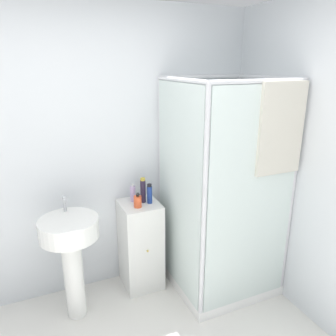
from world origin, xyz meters
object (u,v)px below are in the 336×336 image
object	(u,v)px
lotion_bottle_white	(133,194)
shampoo_bottle_tall_black	(143,190)
sink	(71,246)
soap_dispenser	(138,201)
shampoo_bottle_blue	(150,194)

from	to	relation	value
lotion_bottle_white	shampoo_bottle_tall_black	bearing A→B (deg)	-33.87
shampoo_bottle_tall_black	lotion_bottle_white	distance (m)	0.10
sink	shampoo_bottle_tall_black	bearing A→B (deg)	15.03
soap_dispenser	lotion_bottle_white	bearing A→B (deg)	89.75
shampoo_bottle_tall_black	soap_dispenser	bearing A→B (deg)	-134.01
sink	soap_dispenser	xyz separation A→B (m)	(0.59, 0.10, 0.24)
shampoo_bottle_tall_black	sink	bearing A→B (deg)	-164.97
sink	shampoo_bottle_blue	distance (m)	0.78
sink	shampoo_bottle_tall_black	xyz separation A→B (m)	(0.67, 0.18, 0.30)
sink	shampoo_bottle_blue	world-z (taller)	same
shampoo_bottle_tall_black	shampoo_bottle_blue	bearing A→B (deg)	-45.09
shampoo_bottle_tall_black	shampoo_bottle_blue	world-z (taller)	shampoo_bottle_tall_black
soap_dispenser	shampoo_bottle_tall_black	distance (m)	0.13
shampoo_bottle_tall_black	lotion_bottle_white	size ratio (longest dim) A/B	1.32
sink	lotion_bottle_white	world-z (taller)	sink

